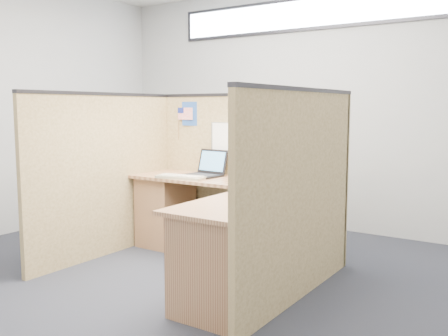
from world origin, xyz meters
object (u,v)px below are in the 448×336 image
Objects in this scene: l_desk at (220,226)px; laptop at (206,169)px; keyboard at (181,177)px; mouse at (258,184)px.

laptop reaches higher than l_desk.
keyboard is at bearing 161.78° from l_desk.
keyboard is at bearing -99.48° from laptop.
laptop reaches higher than keyboard.
mouse is at bearing 38.63° from l_desk.
l_desk is at bearing -141.37° from mouse.
laptop is at bearing 159.39° from mouse.
keyboard is at bearing -179.11° from mouse.
l_desk is 0.80m from laptop.
l_desk is 5.30× the size of laptop.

